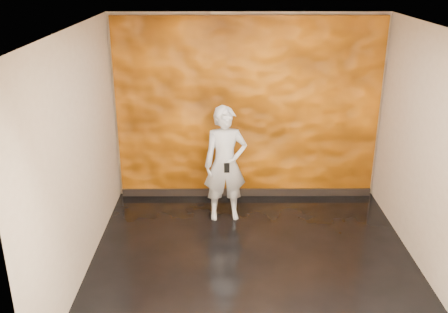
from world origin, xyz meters
The scene contains 5 objects.
room centered at (0.00, 0.00, 1.40)m, with size 4.02×4.02×2.81m.
feature_wall centered at (0.00, 1.96, 1.38)m, with size 3.90×0.06×2.75m, color orange.
baseboard centered at (0.00, 1.92, 0.06)m, with size 3.90×0.04×0.12m, color black.
man centered at (-0.34, 1.22, 0.82)m, with size 0.60×0.39×1.65m, color #9297A0.
phone centered at (-0.32, 1.00, 0.86)m, with size 0.07×0.01×0.14m, color black.
Camera 1 is at (-0.37, -5.19, 3.44)m, focal length 40.00 mm.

